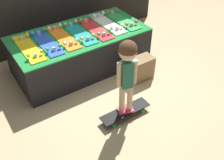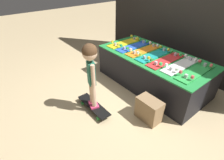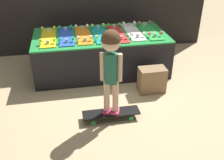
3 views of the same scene
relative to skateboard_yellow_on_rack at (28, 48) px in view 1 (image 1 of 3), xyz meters
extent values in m
plane|color=tan|center=(0.76, -0.61, -0.60)|extent=(16.00, 16.00, 0.00)
cube|color=black|center=(0.76, 0.00, -0.32)|extent=(1.98, 0.99, 0.57)
cube|color=#23893D|center=(0.76, 0.00, -0.03)|extent=(1.98, 0.99, 0.02)
cube|color=yellow|center=(0.00, 0.00, -0.01)|extent=(0.21, 0.80, 0.01)
cube|color=#B7B7BC|center=(0.00, 0.26, 0.02)|extent=(0.04, 0.04, 0.05)
cylinder|color=yellow|center=(0.09, 0.26, 0.05)|extent=(0.03, 0.05, 0.05)
cylinder|color=yellow|center=(-0.09, 0.26, 0.05)|extent=(0.03, 0.05, 0.05)
cube|color=#B7B7BC|center=(0.00, -0.26, 0.02)|extent=(0.04, 0.04, 0.05)
cylinder|color=yellow|center=(0.09, -0.26, 0.05)|extent=(0.03, 0.05, 0.05)
cylinder|color=yellow|center=(-0.09, -0.26, 0.05)|extent=(0.03, 0.05, 0.05)
cube|color=blue|center=(0.25, 0.00, -0.01)|extent=(0.21, 0.80, 0.01)
cube|color=#B7B7BC|center=(0.25, 0.27, 0.02)|extent=(0.04, 0.04, 0.05)
cylinder|color=green|center=(0.34, 0.27, 0.05)|extent=(0.03, 0.05, 0.05)
cylinder|color=green|center=(0.16, 0.27, 0.05)|extent=(0.03, 0.05, 0.05)
cube|color=#B7B7BC|center=(0.25, -0.26, 0.02)|extent=(0.04, 0.04, 0.05)
cylinder|color=green|center=(0.34, -0.26, 0.05)|extent=(0.03, 0.05, 0.05)
cylinder|color=green|center=(0.16, -0.26, 0.05)|extent=(0.03, 0.05, 0.05)
cube|color=orange|center=(0.51, 0.01, -0.01)|extent=(0.21, 0.80, 0.01)
cube|color=#B7B7BC|center=(0.51, 0.27, 0.02)|extent=(0.04, 0.04, 0.05)
cylinder|color=white|center=(0.60, 0.27, 0.05)|extent=(0.03, 0.05, 0.05)
cylinder|color=white|center=(0.42, 0.27, 0.05)|extent=(0.03, 0.05, 0.05)
cube|color=#B7B7BC|center=(0.51, -0.25, 0.02)|extent=(0.04, 0.04, 0.05)
cylinder|color=white|center=(0.60, -0.25, 0.05)|extent=(0.03, 0.05, 0.05)
cylinder|color=white|center=(0.42, -0.25, 0.05)|extent=(0.03, 0.05, 0.05)
cube|color=teal|center=(0.76, 0.00, -0.01)|extent=(0.21, 0.80, 0.01)
cube|color=#B7B7BC|center=(0.76, 0.26, 0.02)|extent=(0.04, 0.04, 0.05)
cylinder|color=yellow|center=(0.85, 0.26, 0.05)|extent=(0.03, 0.05, 0.05)
cylinder|color=yellow|center=(0.67, 0.26, 0.05)|extent=(0.03, 0.05, 0.05)
cube|color=#B7B7BC|center=(0.76, -0.26, 0.02)|extent=(0.04, 0.04, 0.05)
cylinder|color=yellow|center=(0.85, -0.26, 0.05)|extent=(0.03, 0.05, 0.05)
cylinder|color=yellow|center=(0.67, -0.26, 0.05)|extent=(0.03, 0.05, 0.05)
cube|color=red|center=(1.01, -0.02, -0.01)|extent=(0.21, 0.80, 0.01)
cube|color=#B7B7BC|center=(1.01, 0.24, 0.02)|extent=(0.04, 0.04, 0.05)
cylinder|color=green|center=(1.10, 0.24, 0.05)|extent=(0.03, 0.05, 0.05)
cylinder|color=green|center=(0.92, 0.24, 0.05)|extent=(0.03, 0.05, 0.05)
cube|color=#B7B7BC|center=(1.01, -0.28, 0.02)|extent=(0.04, 0.04, 0.05)
cylinder|color=green|center=(1.10, -0.28, 0.05)|extent=(0.03, 0.05, 0.05)
cylinder|color=green|center=(0.92, -0.28, 0.05)|extent=(0.03, 0.05, 0.05)
cube|color=white|center=(1.27, 0.02, -0.01)|extent=(0.21, 0.80, 0.01)
cube|color=#B7B7BC|center=(1.27, 0.28, 0.02)|extent=(0.04, 0.04, 0.05)
cylinder|color=white|center=(1.36, 0.28, 0.05)|extent=(0.03, 0.05, 0.05)
cylinder|color=white|center=(1.18, 0.28, 0.05)|extent=(0.03, 0.05, 0.05)
cube|color=#B7B7BC|center=(1.27, -0.24, 0.02)|extent=(0.04, 0.04, 0.05)
cylinder|color=white|center=(1.36, -0.24, 0.05)|extent=(0.03, 0.05, 0.05)
cylinder|color=white|center=(1.18, -0.24, 0.05)|extent=(0.03, 0.05, 0.05)
cube|color=green|center=(1.52, 0.00, -0.01)|extent=(0.21, 0.80, 0.01)
cube|color=#B7B7BC|center=(1.52, 0.26, 0.02)|extent=(0.04, 0.04, 0.05)
cylinder|color=#D84C4C|center=(1.61, 0.26, 0.05)|extent=(0.03, 0.05, 0.05)
cylinder|color=#D84C4C|center=(1.43, 0.26, 0.05)|extent=(0.03, 0.05, 0.05)
cube|color=#B7B7BC|center=(1.52, -0.26, 0.02)|extent=(0.04, 0.04, 0.05)
cylinder|color=#D84C4C|center=(1.61, -0.26, 0.05)|extent=(0.03, 0.05, 0.05)
cylinder|color=#D84C4C|center=(1.43, -0.26, 0.05)|extent=(0.03, 0.05, 0.05)
cube|color=black|center=(0.69, -1.27, -0.52)|extent=(0.67, 0.18, 0.01)
cube|color=#B7B7BC|center=(0.91, -1.27, -0.55)|extent=(0.04, 0.04, 0.05)
cylinder|color=green|center=(0.91, -1.19, -0.58)|extent=(0.05, 0.03, 0.05)
cylinder|color=green|center=(0.91, -1.34, -0.58)|extent=(0.05, 0.03, 0.05)
cube|color=#B7B7BC|center=(0.47, -1.27, -0.55)|extent=(0.04, 0.04, 0.05)
cylinder|color=green|center=(0.47, -1.19, -0.58)|extent=(0.05, 0.03, 0.05)
cylinder|color=green|center=(0.47, -1.34, -0.58)|extent=(0.05, 0.03, 0.05)
cube|color=#E03D6B|center=(0.74, -1.28, -0.50)|extent=(0.12, 0.15, 0.03)
cylinder|color=#DBB293|center=(0.74, -1.28, -0.29)|extent=(0.07, 0.07, 0.40)
cube|color=#E03D6B|center=(0.64, -1.25, -0.50)|extent=(0.12, 0.15, 0.03)
cylinder|color=#DBB293|center=(0.64, -1.25, -0.29)|extent=(0.07, 0.07, 0.40)
cube|color=#236651|center=(0.69, -1.27, 0.06)|extent=(0.15, 0.12, 0.35)
cylinder|color=#DBB293|center=(0.78, -1.29, 0.07)|extent=(0.06, 0.06, 0.32)
cylinder|color=#DBB293|center=(0.60, -1.24, 0.07)|extent=(0.06, 0.06, 0.32)
sphere|color=#DBB293|center=(0.69, -1.27, 0.36)|extent=(0.20, 0.20, 0.20)
sphere|color=#4C331E|center=(0.69, -1.27, 0.38)|extent=(0.20, 0.20, 0.20)
cube|color=#8E704C|center=(1.35, -0.75, -0.43)|extent=(0.36, 0.21, 0.34)
camera|label=1|loc=(-0.75, -3.10, 1.82)|focal=42.00mm
camera|label=2|loc=(2.47, -2.34, 1.28)|focal=28.00mm
camera|label=3|loc=(0.24, -3.70, 1.31)|focal=42.00mm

